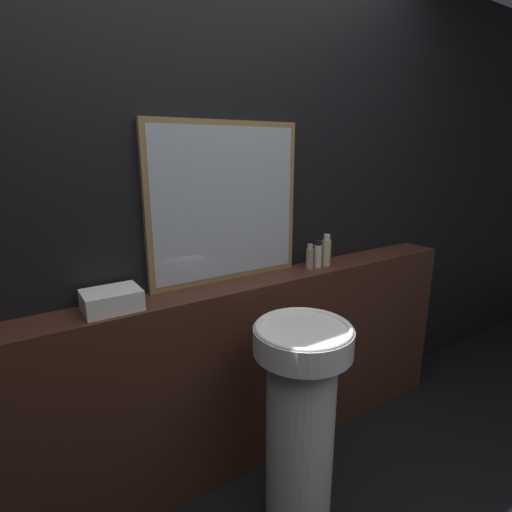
% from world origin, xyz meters
% --- Properties ---
extents(wall_back, '(8.00, 0.06, 2.50)m').
position_xyz_m(wall_back, '(0.00, 1.35, 1.25)').
color(wall_back, black).
rests_on(wall_back, ground_plane).
extents(vanity_counter, '(2.77, 0.21, 0.97)m').
position_xyz_m(vanity_counter, '(0.00, 1.22, 0.48)').
color(vanity_counter, '#422319').
rests_on(vanity_counter, ground_plane).
extents(pedestal_sink, '(0.39, 0.39, 0.92)m').
position_xyz_m(pedestal_sink, '(0.05, 0.78, 0.51)').
color(pedestal_sink, white).
rests_on(pedestal_sink, ground_plane).
extents(mirror, '(0.76, 0.03, 0.73)m').
position_xyz_m(mirror, '(0.01, 1.30, 1.33)').
color(mirror, '#937047').
rests_on(mirror, vanity_counter).
extents(towel_stack, '(0.21, 0.16, 0.08)m').
position_xyz_m(towel_stack, '(-0.55, 1.22, 1.01)').
color(towel_stack, white).
rests_on(towel_stack, vanity_counter).
extents(shampoo_bottle, '(0.04, 0.04, 0.13)m').
position_xyz_m(shampoo_bottle, '(0.45, 1.22, 1.03)').
color(shampoo_bottle, gray).
rests_on(shampoo_bottle, vanity_counter).
extents(conditioner_bottle, '(0.04, 0.04, 0.14)m').
position_xyz_m(conditioner_bottle, '(0.50, 1.22, 1.03)').
color(conditioner_bottle, beige).
rests_on(conditioner_bottle, vanity_counter).
extents(lotion_bottle, '(0.05, 0.05, 0.17)m').
position_xyz_m(lotion_bottle, '(0.56, 1.22, 1.04)').
color(lotion_bottle, '#C6B284').
rests_on(lotion_bottle, vanity_counter).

